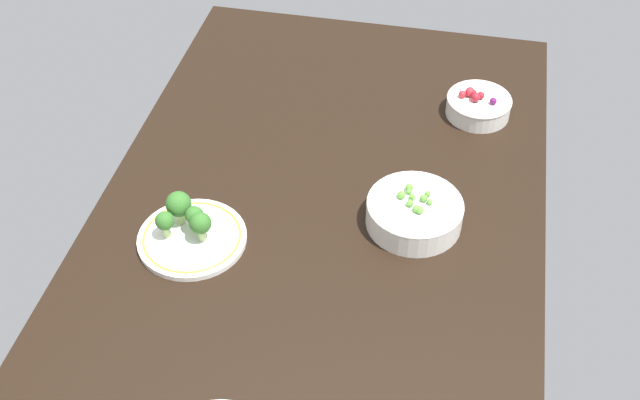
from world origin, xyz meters
TOP-DOWN VIEW (x-y plane):
  - dining_table at (0.00, 0.00)cm, footprint 135.73×84.87cm
  - bowl_berries at (-35.62, 27.53)cm, footprint 14.00×14.00cm
  - bowl_peas at (0.49, 18.00)cm, footprint 18.02×18.02cm
  - plate_broccoli at (12.89, -21.64)cm, footprint 20.04×20.04cm

SIDE VIEW (x-z plane):
  - dining_table at x=0.00cm, z-range 0.00..4.00cm
  - plate_broccoli at x=12.89cm, z-range 2.08..10.16cm
  - bowl_berries at x=-35.62cm, z-range 3.38..9.51cm
  - bowl_peas at x=0.49cm, z-range 3.59..10.12cm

